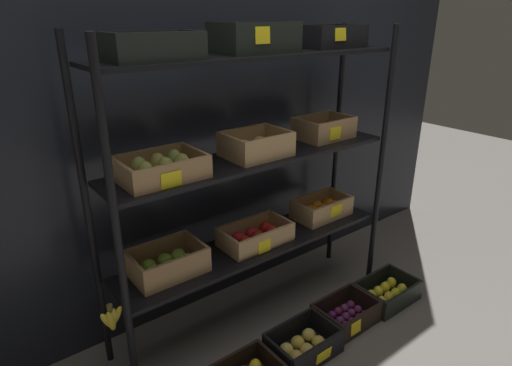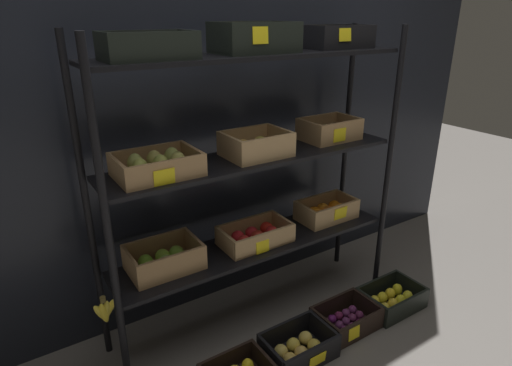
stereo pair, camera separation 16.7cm
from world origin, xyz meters
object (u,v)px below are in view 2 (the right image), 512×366
Objects in this scene: crate_ground_plum at (346,320)px; crate_ground_rightmost_lemon at (391,299)px; display_rack at (254,156)px; crate_ground_apple_gold at (298,348)px.

crate_ground_plum is 0.94× the size of crate_ground_rightmost_lemon.
display_rack is at bearing 134.49° from crate_ground_plum.
display_rack is at bearing 151.80° from crate_ground_rightmost_lemon.
display_rack is 1.22m from crate_ground_rightmost_lemon.
crate_ground_rightmost_lemon is at bearing -28.20° from display_rack.
crate_ground_apple_gold is 0.71m from crate_ground_rightmost_lemon.
crate_ground_rightmost_lemon is (0.71, 0.02, -0.00)m from crate_ground_apple_gold.
crate_ground_apple_gold reaches higher than crate_ground_plum.
crate_ground_apple_gold is (0.00, -0.40, -0.91)m from display_rack.
display_rack is 0.99m from crate_ground_apple_gold.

